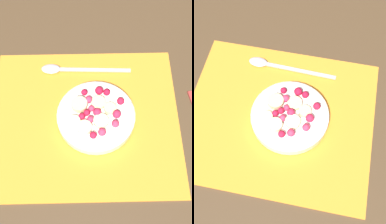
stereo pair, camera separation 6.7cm
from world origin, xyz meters
TOP-DOWN VIEW (x-y plane):
  - ground_plane at (0.00, 0.00)m, footprint 3.00×3.00m
  - placemat at (0.00, 0.00)m, footprint 0.42×0.37m
  - fruit_bowl at (0.02, 0.00)m, footprint 0.17×0.17m
  - spoon at (-0.04, 0.13)m, footprint 0.22×0.03m

SIDE VIEW (x-z plane):
  - ground_plane at x=0.00m, z-range 0.00..0.00m
  - placemat at x=0.00m, z-range 0.00..0.01m
  - spoon at x=-0.04m, z-range 0.01..0.01m
  - fruit_bowl at x=0.02m, z-range 0.00..0.04m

